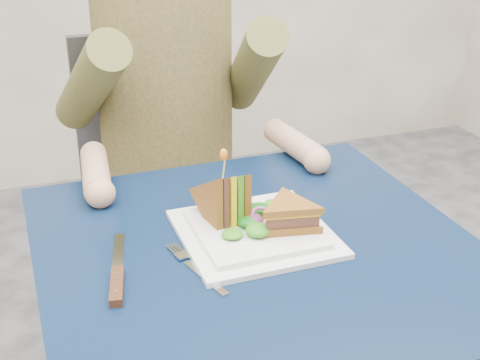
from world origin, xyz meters
name	(u,v)px	position (x,y,z in m)	size (l,w,h in m)	color
table	(258,284)	(0.00, 0.00, 0.65)	(0.75, 0.75, 0.73)	black
chair	(162,177)	(0.00, 0.74, 0.54)	(0.42, 0.40, 0.93)	#47474C
diner	(166,56)	(0.00, 0.62, 0.91)	(0.54, 0.59, 0.74)	brown
plate	(255,232)	(0.01, 0.04, 0.74)	(0.26, 0.26, 0.02)	white
sandwich_flat	(289,215)	(0.06, 0.01, 0.78)	(0.15, 0.15, 0.05)	brown
sandwich_upright	(224,202)	(-0.04, 0.08, 0.78)	(0.09, 0.15, 0.15)	brown
fork	(197,270)	(-0.12, -0.04, 0.73)	(0.06, 0.18, 0.01)	silver
knife	(117,279)	(-0.25, -0.03, 0.74)	(0.06, 0.22, 0.02)	silver
toothpick	(224,169)	(-0.04, 0.08, 0.85)	(0.00, 0.00, 0.06)	tan
toothpick_frill	(224,155)	(-0.04, 0.08, 0.88)	(0.01, 0.01, 0.02)	orange
lettuce_spill	(256,218)	(0.01, 0.05, 0.76)	(0.15, 0.13, 0.02)	#337A14
onion_ring	(262,216)	(0.02, 0.04, 0.77)	(0.04, 0.04, 0.01)	#9E4C7A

